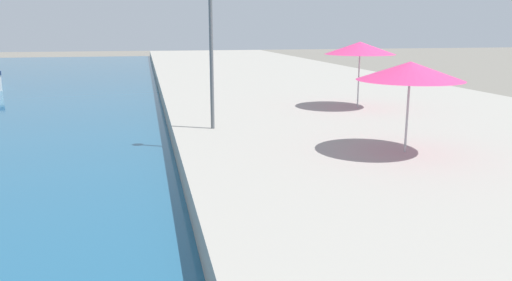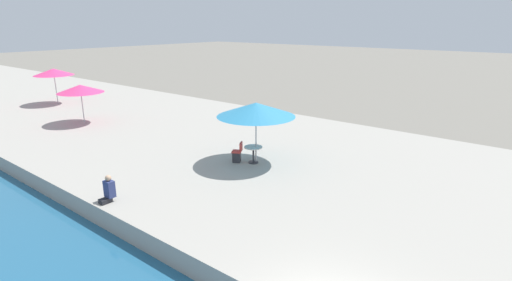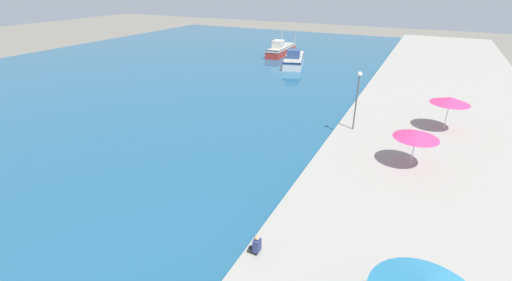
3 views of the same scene
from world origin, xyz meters
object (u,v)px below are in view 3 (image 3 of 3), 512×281
(lamppost, at_px, (358,91))
(cafe_umbrella_striped, at_px, (450,100))
(cafe_umbrella_white, at_px, (416,134))
(person_at_quay, at_px, (256,245))
(fishing_boat_near, at_px, (294,59))
(fishing_boat_mid, at_px, (281,49))

(lamppost, bearing_deg, cafe_umbrella_striped, 25.75)
(cafe_umbrella_white, distance_m, person_at_quay, 12.57)
(cafe_umbrella_striped, bearing_deg, cafe_umbrella_white, -104.36)
(fishing_boat_near, height_order, cafe_umbrella_white, fishing_boat_near)
(fishing_boat_mid, bearing_deg, cafe_umbrella_white, -57.65)
(fishing_boat_mid, height_order, person_at_quay, fishing_boat_mid)
(fishing_boat_near, height_order, lamppost, lamppost)
(fishing_boat_near, distance_m, cafe_umbrella_white, 31.67)
(lamppost, bearing_deg, fishing_boat_near, 121.23)
(fishing_boat_near, distance_m, person_at_quay, 39.46)
(fishing_boat_near, relative_size, lamppost, 1.97)
(fishing_boat_near, xyz_separation_m, lamppost, (13.29, -21.91, 2.94))
(cafe_umbrella_striped, bearing_deg, person_at_quay, -111.00)
(fishing_boat_mid, xyz_separation_m, lamppost, (17.99, -28.29, 2.92))
(cafe_umbrella_white, height_order, lamppost, lamppost)
(fishing_boat_near, xyz_separation_m, cafe_umbrella_striped, (19.66, -18.84, 2.24))
(fishing_boat_near, xyz_separation_m, fishing_boat_mid, (-4.71, 6.39, 0.02))
(fishing_boat_near, relative_size, cafe_umbrella_striped, 3.17)
(cafe_umbrella_white, height_order, person_at_quay, cafe_umbrella_white)
(cafe_umbrella_striped, xyz_separation_m, lamppost, (-6.37, -3.07, 0.70))
(cafe_umbrella_striped, distance_m, lamppost, 7.11)
(fishing_boat_mid, distance_m, person_at_quay, 47.07)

